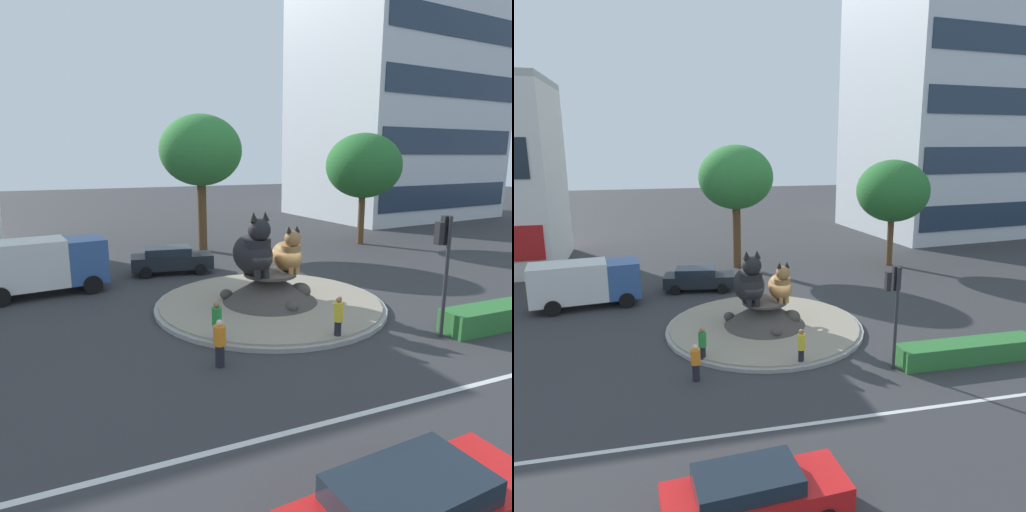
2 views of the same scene
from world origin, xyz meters
TOP-DOWN VIEW (x-y plane):
  - ground_plane at (0.00, 0.00)m, footprint 160.00×160.00m
  - lane_centreline at (0.00, -8.95)m, footprint 112.00×0.20m
  - roundabout_island at (0.02, 0.01)m, footprint 10.19×10.19m
  - cat_statue_black at (-0.80, -0.06)m, footprint 1.73×2.81m
  - cat_statue_tabby at (0.83, -0.07)m, footprint 1.36×2.18m
  - traffic_light_mast at (4.32, -5.59)m, footprint 0.75×0.49m
  - office_tower at (25.94, 24.51)m, footprint 20.52×17.30m
  - clipped_hedge_strip at (7.97, -5.77)m, footprint 6.57×1.20m
  - broadleaf_tree_behind_island at (0.76, 13.02)m, footprint 5.60×5.60m
  - second_tree_near_tower at (12.52, 10.89)m, footprint 5.54×5.54m
  - pedestrian_green_shirt at (-3.54, -3.24)m, footprint 0.35×0.35m
  - pedestrian_yellow_shirt at (0.57, -4.63)m, footprint 0.34×0.34m
  - pedestrian_orange_shirt at (-3.98, -4.86)m, footprint 0.40×0.40m
  - hatchback_near_shophouse at (-3.19, -12.86)m, footprint 4.87×2.25m
  - parked_car_right at (-2.71, 7.60)m, footprint 4.74×2.49m
  - delivery_box_truck at (-9.47, 5.91)m, footprint 6.30×3.10m

SIDE VIEW (x-z plane):
  - ground_plane at x=0.00m, z-range 0.00..0.00m
  - lane_centreline at x=0.00m, z-range 0.00..0.01m
  - clipped_hedge_strip at x=7.97m, z-range 0.00..0.90m
  - roundabout_island at x=0.02m, z-range -0.27..1.29m
  - hatchback_near_shophouse at x=-3.19m, z-range 0.05..1.54m
  - parked_car_right at x=-2.71m, z-range 0.05..1.57m
  - pedestrian_orange_shirt at x=-3.98m, z-range 0.03..1.61m
  - pedestrian_green_shirt at x=-3.54m, z-range 0.04..1.68m
  - pedestrian_yellow_shirt at x=0.57m, z-range 0.06..1.78m
  - delivery_box_truck at x=-9.47m, z-range 0.17..2.87m
  - cat_statue_tabby at x=0.83m, z-range 1.28..3.38m
  - cat_statue_black at x=-0.80m, z-range 1.19..3.98m
  - traffic_light_mast at x=4.32m, z-range 1.06..5.56m
  - second_tree_near_tower at x=12.52m, z-range 1.72..9.93m
  - broadleaf_tree_behind_island at x=0.76m, z-range 2.22..11.54m
  - office_tower at x=25.94m, z-range 0.00..26.17m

